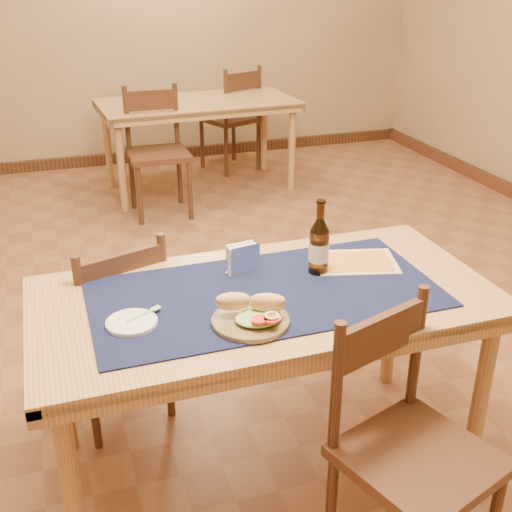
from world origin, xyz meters
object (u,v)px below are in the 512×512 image
object	(u,v)px
main_table	(265,314)
sandwich_plate	(252,316)
chair_main_near	(408,446)
back_table	(198,111)
chair_main_far	(113,326)
beer_bottle	(319,246)
napkin_holder	(243,259)

from	to	relation	value
main_table	sandwich_plate	distance (m)	0.24
chair_main_near	back_table	bearing A→B (deg)	85.53
chair_main_near	chair_main_far	bearing A→B (deg)	126.59
back_table	chair_main_far	distance (m)	3.03
back_table	chair_main_near	world-z (taller)	chair_main_near
chair_main_near	beer_bottle	world-z (taller)	beer_bottle
main_table	chair_main_near	distance (m)	0.65
back_table	napkin_holder	size ratio (longest dim) A/B	12.27
back_table	sandwich_plate	world-z (taller)	sandwich_plate
main_table	chair_main_far	world-z (taller)	chair_main_far
main_table	napkin_holder	world-z (taller)	napkin_holder
main_table	napkin_holder	size ratio (longest dim) A/B	12.12
chair_main_near	napkin_holder	xyz separation A→B (m)	(-0.29, 0.74, 0.34)
chair_main_far	napkin_holder	bearing A→B (deg)	-31.57
main_table	back_table	world-z (taller)	same
back_table	sandwich_plate	bearing A→B (deg)	-100.98
beer_bottle	napkin_holder	xyz separation A→B (m)	(-0.26, 0.09, -0.05)
beer_bottle	napkin_holder	bearing A→B (deg)	161.46
chair_main_far	beer_bottle	xyz separation A→B (m)	(0.73, -0.38, 0.41)
main_table	chair_main_near	xyz separation A→B (m)	(0.27, -0.56, -0.20)
chair_main_far	chair_main_near	xyz separation A→B (m)	(0.76, -1.02, 0.02)
main_table	chair_main_near	bearing A→B (deg)	-64.47
chair_main_far	napkin_holder	distance (m)	0.66
main_table	chair_main_near	size ratio (longest dim) A/B	1.79
beer_bottle	main_table	bearing A→B (deg)	-159.67
beer_bottle	napkin_holder	distance (m)	0.28
back_table	sandwich_plate	xyz separation A→B (m)	(-0.68, -3.48, 0.11)
chair_main_near	napkin_holder	world-z (taller)	chair_main_near
beer_bottle	napkin_holder	world-z (taller)	beer_bottle
napkin_holder	main_table	bearing A→B (deg)	-82.07
back_table	chair_main_far	bearing A→B (deg)	-110.52
chair_main_far	beer_bottle	bearing A→B (deg)	-27.21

